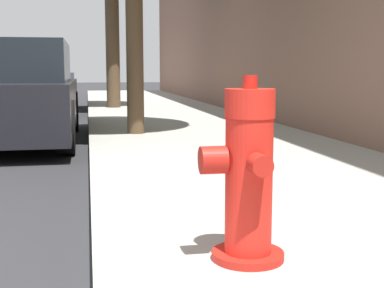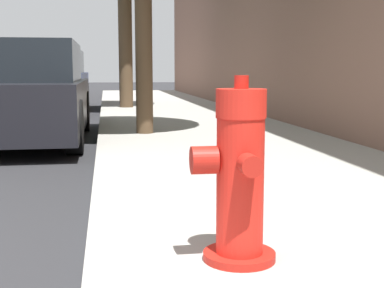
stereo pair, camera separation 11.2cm
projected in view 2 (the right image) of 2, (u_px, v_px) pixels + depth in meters
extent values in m
cylinder|color=red|center=(239.00, 256.00, 2.37)|extent=(0.32, 0.32, 0.04)
cylinder|color=red|center=(240.00, 186.00, 2.33)|extent=(0.21, 0.21, 0.60)
cylinder|color=red|center=(241.00, 103.00, 2.28)|extent=(0.22, 0.22, 0.12)
cylinder|color=red|center=(241.00, 82.00, 2.26)|extent=(0.06, 0.06, 0.06)
cylinder|color=red|center=(250.00, 165.00, 2.16)|extent=(0.09, 0.09, 0.09)
cylinder|color=red|center=(232.00, 154.00, 2.46)|extent=(0.09, 0.09, 0.09)
cylinder|color=red|center=(204.00, 160.00, 2.28)|extent=(0.11, 0.12, 0.12)
cube|color=black|center=(15.00, 105.00, 7.19)|extent=(1.83, 3.87, 0.65)
cube|color=black|center=(11.00, 62.00, 6.95)|extent=(1.68, 2.13, 0.51)
cylinder|color=black|center=(83.00, 111.00, 8.52)|extent=(0.20, 0.63, 0.63)
cylinder|color=black|center=(74.00, 127.00, 6.17)|extent=(0.20, 0.63, 0.63)
cube|color=navy|center=(47.00, 88.00, 12.76)|extent=(1.83, 4.57, 0.72)
cube|color=black|center=(45.00, 62.00, 12.49)|extent=(1.68, 2.51, 0.53)
cylinder|color=black|center=(20.00, 95.00, 14.04)|extent=(0.20, 0.64, 0.64)
cylinder|color=black|center=(85.00, 94.00, 14.30)|extent=(0.20, 0.64, 0.64)
cylinder|color=black|center=(0.00, 101.00, 11.27)|extent=(0.20, 0.64, 0.64)
cylinder|color=black|center=(80.00, 100.00, 11.53)|extent=(0.20, 0.64, 0.64)
cylinder|color=brown|center=(144.00, 33.00, 6.93)|extent=(0.22, 0.22, 2.63)
cylinder|color=brown|center=(125.00, 40.00, 11.84)|extent=(0.30, 0.30, 2.98)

